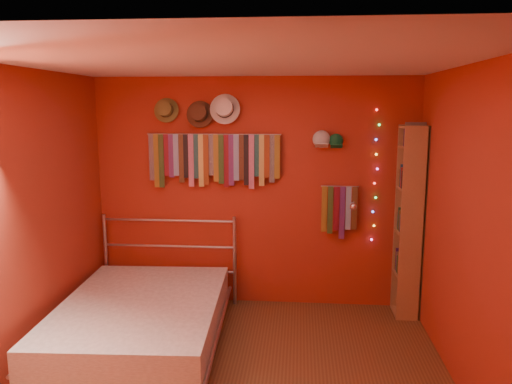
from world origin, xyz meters
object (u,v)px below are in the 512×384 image
(reading_lamp, at_px, (353,206))
(bookshelf, at_px, (413,221))
(tie_rack, at_px, (213,158))
(bed, at_px, (141,321))

(reading_lamp, relative_size, bookshelf, 0.16)
(tie_rack, xyz_separation_m, bookshelf, (2.10, -0.15, -0.62))
(reading_lamp, height_order, bookshelf, bookshelf)
(tie_rack, distance_m, reading_lamp, 1.57)
(bookshelf, distance_m, bed, 2.87)
(reading_lamp, xyz_separation_m, bed, (-1.99, -0.90, -0.94))
(tie_rack, relative_size, reading_lamp, 4.57)
(reading_lamp, bearing_deg, bed, -155.74)
(reading_lamp, bearing_deg, bookshelf, 2.26)
(tie_rack, distance_m, bookshelf, 2.20)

